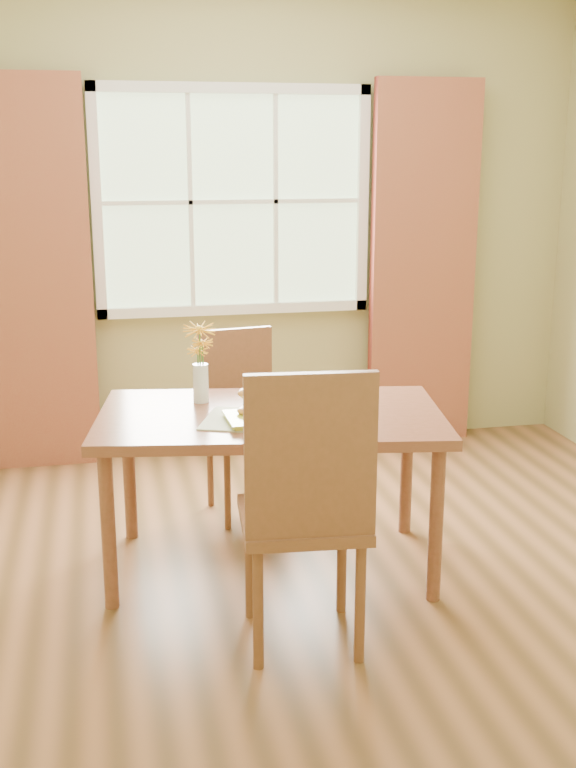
# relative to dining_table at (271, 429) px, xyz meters

# --- Properties ---
(room) EXTENTS (4.24, 3.84, 2.74)m
(room) POSITION_rel_dining_table_xyz_m (0.10, -0.20, 0.71)
(room) COLOR brown
(room) RESTS_ON ground
(window) EXTENTS (1.62, 0.06, 1.32)m
(window) POSITION_rel_dining_table_xyz_m (0.10, 1.67, 0.86)
(window) COLOR #A8C595
(window) RESTS_ON room
(curtain_left) EXTENTS (0.65, 0.08, 2.20)m
(curtain_left) POSITION_rel_dining_table_xyz_m (-1.05, 1.58, 0.46)
(curtain_left) COLOR maroon
(curtain_left) RESTS_ON room
(curtain_right) EXTENTS (0.65, 0.08, 2.20)m
(curtain_right) POSITION_rel_dining_table_xyz_m (1.25, 1.58, 0.46)
(curtain_right) COLOR maroon
(curtain_right) RESTS_ON room
(dining_table) EXTENTS (1.57, 1.04, 0.71)m
(dining_table) POSITION_rel_dining_table_xyz_m (0.00, 0.00, 0.00)
(dining_table) COLOR brown
(dining_table) RESTS_ON room
(chair_near) EXTENTS (0.49, 0.49, 1.09)m
(chair_near) POSITION_rel_dining_table_xyz_m (-0.01, -0.71, -0.04)
(chair_near) COLOR brown
(chair_near) RESTS_ON room
(chair_far) EXTENTS (0.43, 0.43, 0.92)m
(chair_far) POSITION_rel_dining_table_xyz_m (-0.01, 0.70, -0.13)
(chair_far) COLOR brown
(chair_far) RESTS_ON room
(placemat) EXTENTS (0.54, 0.47, 0.01)m
(placemat) POSITION_rel_dining_table_xyz_m (-0.07, -0.11, 0.08)
(placemat) COLOR beige
(placemat) RESTS_ON dining_table
(plate) EXTENTS (0.26, 0.26, 0.01)m
(plate) POSITION_rel_dining_table_xyz_m (-0.08, -0.12, 0.09)
(plate) COLOR #B0BF2F
(plate) RESTS_ON placemat
(croissant_sandwich) EXTENTS (0.18, 0.13, 0.12)m
(croissant_sandwich) POSITION_rel_dining_table_xyz_m (-0.07, -0.07, 0.15)
(croissant_sandwich) COLOR gold
(croissant_sandwich) RESTS_ON plate
(water_glass) EXTENTS (0.08, 0.08, 0.13)m
(water_glass) POSITION_rel_dining_table_xyz_m (0.24, -0.11, 0.13)
(water_glass) COLOR silver
(water_glass) RESTS_ON dining_table
(flower_vase) EXTENTS (0.14, 0.14, 0.35)m
(flower_vase) POSITION_rel_dining_table_xyz_m (-0.27, 0.23, 0.29)
(flower_vase) COLOR silver
(flower_vase) RESTS_ON dining_table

